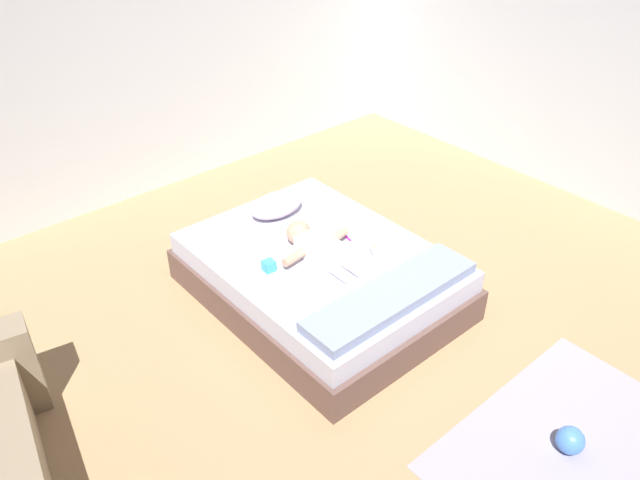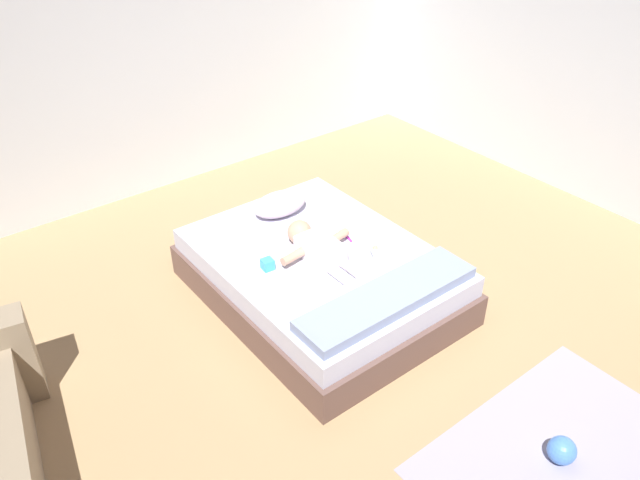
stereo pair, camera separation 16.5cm
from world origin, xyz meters
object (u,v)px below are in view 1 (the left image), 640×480
Objects in this scene: baby at (316,246)px; pillow at (276,205)px; toothbrush at (344,234)px; baby_bottle at (375,249)px; bed at (320,276)px; toy_ball at (570,440)px; toy_block at (269,266)px.

pillow is at bearing 78.56° from baby.
baby_bottle reaches higher than toothbrush.
toothbrush is (0.26, 0.05, 0.20)m from bed.
bed is 1.82m from toy_ball.
bed is 0.43m from baby_bottle.
bed is 17.71× the size of baby_bottle.
bed is 22.97× the size of toy_block.
baby is at bearing -170.55° from toothbrush.
baby is at bearing -101.44° from pillow.
pillow is at bearing 81.79° from bed.
pillow is 2.84× the size of toy_ball.
baby_bottle is (0.27, -0.24, 0.22)m from bed.
pillow is at bearing 91.49° from toy_ball.
bed reaches higher than toy_ball.
toy_ball is 1.90× the size of toy_block.
toothbrush is 0.64m from toy_block.
baby_bottle reaches higher than toy_ball.
toy_block is (-0.34, 0.06, -0.03)m from baby.
baby is at bearing 141.85° from baby_bottle.
toy_ball is (0.18, -1.81, -0.36)m from baby.
bed is 0.33m from toothbrush.
bed is at bearing -169.49° from toothbrush.
baby_bottle is at bearing -38.15° from baby.
toy_block is at bearing 178.88° from toothbrush.
toothbrush is at bearing 86.43° from toy_ball.
baby_bottle is (0.30, -0.24, -0.03)m from baby.
baby is at bearing -10.25° from toy_block.
bed is at bearing -98.21° from pillow.
pillow reaches higher than toy_block.
baby is (-0.12, -0.58, -0.01)m from pillow.
bed is at bearing -9.24° from toy_block.
toy_ball is at bearing -74.45° from toy_block.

